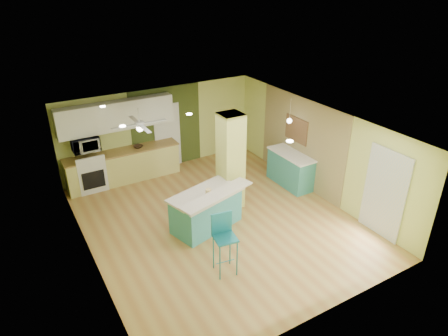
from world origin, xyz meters
The scene contains 23 objects.
floor centered at (0.00, 0.00, -0.01)m, with size 6.00×7.00×0.01m, color #A47039.
ceiling centered at (0.00, 0.00, 2.50)m, with size 6.00×7.00×0.01m, color white.
wall_back centered at (0.00, 3.50, 1.25)m, with size 6.00×0.01×2.50m, color #CBD773.
wall_front centered at (0.00, -3.50, 1.25)m, with size 6.00×0.01×2.50m, color #CBD773.
wall_left centered at (-3.00, 0.00, 1.25)m, with size 0.01×7.00×2.50m, color #CBD773.
wall_right centered at (3.00, 0.00, 1.25)m, with size 0.01×7.00×2.50m, color #CBD773.
wood_panel centered at (2.99, 0.60, 1.25)m, with size 0.02×3.40×2.50m, color olive.
olive_accent centered at (0.20, 3.49, 1.25)m, with size 2.20×0.02×2.50m, color #3E4C1E.
interior_door centered at (0.20, 3.46, 1.00)m, with size 0.82×0.05×2.00m, color white.
french_door centered at (2.97, -2.30, 1.05)m, with size 0.04×1.08×2.10m, color silver.
column centered at (0.65, 0.50, 1.25)m, with size 0.55×0.55×2.50m, color #B9BE58.
kitchen_run centered at (-1.30, 3.20, 0.47)m, with size 3.25×0.63×0.94m.
stove centered at (-2.25, 3.19, 0.46)m, with size 0.76×0.66×1.08m.
upper_cabinets centered at (-1.30, 3.32, 1.95)m, with size 3.20×0.34×0.80m, color white.
microwave centered at (-2.25, 3.20, 1.35)m, with size 0.70×0.48×0.39m, color white.
ceiling_fan centered at (-1.10, 2.00, 2.08)m, with size 1.41×1.41×0.61m.
pendant_lamp centered at (2.65, 0.75, 1.88)m, with size 0.14×0.14×0.69m.
wall_decor centered at (2.96, 0.80, 1.55)m, with size 0.03×0.90×0.70m, color brown.
peninsula centered at (-0.35, -0.08, 0.48)m, with size 2.04×1.48×1.04m.
bar_stool centered at (-0.77, -1.59, 0.87)m, with size 0.49×0.49×1.30m.
side_counter centered at (2.70, 0.60, 0.48)m, with size 0.63×1.49×0.96m.
fruit_bowl centered at (-0.83, 3.20, 0.97)m, with size 0.26×0.26×0.06m, color #332114.
canister centered at (-0.35, -0.18, 0.99)m, with size 0.14×0.14×0.18m, color gold.
Camera 1 is at (-4.01, -7.15, 5.53)m, focal length 32.00 mm.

